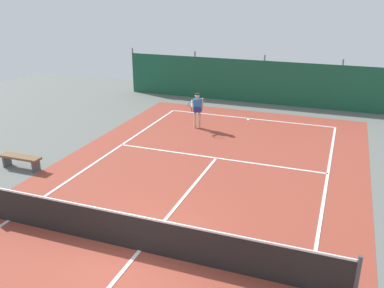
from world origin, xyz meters
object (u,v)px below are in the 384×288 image
(tennis_net, at_px, (139,233))
(courtside_bench, at_px, (21,159))
(tennis_player, at_px, (197,108))
(tennis_ball_near_player, at_px, (249,123))

(tennis_net, height_order, courtside_bench, tennis_net)
(tennis_player, relative_size, courtside_bench, 1.03)
(tennis_net, relative_size, courtside_bench, 6.33)
(tennis_player, bearing_deg, tennis_ball_near_player, -167.75)
(tennis_net, relative_size, tennis_player, 6.17)
(tennis_player, bearing_deg, tennis_net, 79.69)
(courtside_bench, bearing_deg, tennis_ball_near_player, 51.01)
(tennis_ball_near_player, relative_size, courtside_bench, 0.04)
(tennis_player, bearing_deg, courtside_bench, 34.73)
(tennis_net, bearing_deg, courtside_bench, 154.41)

